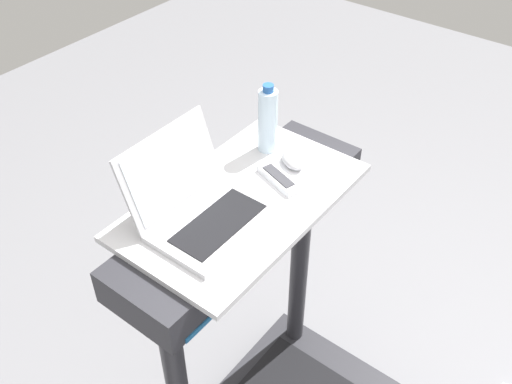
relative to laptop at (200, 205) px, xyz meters
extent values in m
cylinder|color=#28282D|center=(0.48, -0.04, -0.62)|extent=(0.07, 0.07, 0.88)
cube|color=#28282D|center=(0.14, -0.04, -0.12)|extent=(0.90, 0.28, 0.11)
cube|color=#0C3F19|center=(0.14, -0.18, -0.12)|extent=(0.24, 0.01, 0.06)
cube|color=#1E598C|center=(0.14, -0.18, -0.17)|extent=(0.81, 0.00, 0.02)
cube|color=silver|center=(0.14, -0.04, -0.06)|extent=(0.73, 0.43, 0.02)
cube|color=#B7B7BC|center=(0.00, -0.05, -0.04)|extent=(0.33, 0.23, 0.02)
cube|color=black|center=(0.00, -0.06, -0.03)|extent=(0.27, 0.12, 0.00)
cube|color=#B7B7BC|center=(0.00, 0.10, 0.08)|extent=(0.33, 0.08, 0.22)
cube|color=white|center=(0.00, 0.10, 0.08)|extent=(0.29, 0.06, 0.19)
ellipsoid|color=#B2B2B7|center=(0.36, -0.06, -0.03)|extent=(0.10, 0.12, 0.03)
cylinder|color=silver|center=(0.38, 0.05, 0.06)|extent=(0.06, 0.06, 0.21)
cylinder|color=#2659A5|center=(0.38, 0.05, 0.17)|extent=(0.03, 0.03, 0.02)
cube|color=silver|center=(0.26, -0.07, -0.04)|extent=(0.09, 0.17, 0.02)
cube|color=#333338|center=(0.26, -0.07, -0.03)|extent=(0.07, 0.12, 0.00)
camera|label=1|loc=(-0.84, -0.85, 1.05)|focal=40.79mm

